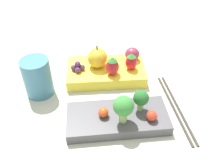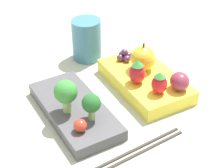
% 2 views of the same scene
% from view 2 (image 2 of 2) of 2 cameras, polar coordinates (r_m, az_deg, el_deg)
% --- Properties ---
extents(ground_plane, '(4.00, 4.00, 0.00)m').
position_cam_2_polar(ground_plane, '(0.70, -0.67, -2.27)').
color(ground_plane, '#ADB7A3').
extents(bento_box_savoury, '(0.21, 0.10, 0.02)m').
position_cam_2_polar(bento_box_savoury, '(0.66, -5.72, -4.01)').
color(bento_box_savoury, '#4C4C51').
rests_on(bento_box_savoury, ground_plane).
extents(bento_box_fruit, '(0.19, 0.11, 0.03)m').
position_cam_2_polar(bento_box_fruit, '(0.72, 5.18, 0.34)').
color(bento_box_fruit, yellow).
rests_on(bento_box_fruit, ground_plane).
extents(broccoli_floret_0, '(0.04, 0.04, 0.06)m').
position_cam_2_polar(broccoli_floret_0, '(0.62, -7.06, -1.34)').
color(broccoli_floret_0, '#93B770').
rests_on(broccoli_floret_0, bento_box_savoury).
extents(broccoli_floret_1, '(0.03, 0.03, 0.05)m').
position_cam_2_polar(broccoli_floret_1, '(0.60, -3.17, -3.07)').
color(broccoli_floret_1, '#93B770').
rests_on(broccoli_floret_1, bento_box_savoury).
extents(cherry_tomato_0, '(0.02, 0.02, 0.02)m').
position_cam_2_polar(cherry_tomato_0, '(0.59, -4.86, -6.33)').
color(cherry_tomato_0, red).
rests_on(cherry_tomato_0, bento_box_savoury).
extents(cherry_tomato_1, '(0.02, 0.02, 0.02)m').
position_cam_2_polar(cherry_tomato_1, '(0.67, -6.92, -1.26)').
color(cherry_tomato_1, '#DB4C1E').
rests_on(cherry_tomato_1, bento_box_savoury).
extents(apple, '(0.05, 0.05, 0.06)m').
position_cam_2_polar(apple, '(0.72, 4.74, 3.91)').
color(apple, gold).
rests_on(apple, bento_box_fruit).
extents(strawberry_0, '(0.03, 0.03, 0.04)m').
position_cam_2_polar(strawberry_0, '(0.66, 7.23, 0.15)').
color(strawberry_0, red).
rests_on(strawberry_0, bento_box_fruit).
extents(strawberry_1, '(0.03, 0.03, 0.05)m').
position_cam_2_polar(strawberry_1, '(0.68, 3.87, 1.82)').
color(strawberry_1, red).
rests_on(strawberry_1, bento_box_fruit).
extents(plum, '(0.04, 0.03, 0.03)m').
position_cam_2_polar(plum, '(0.68, 10.27, 0.41)').
color(plum, '#892D47').
rests_on(plum, bento_box_fruit).
extents(grape_cluster, '(0.03, 0.03, 0.02)m').
position_cam_2_polar(grape_cluster, '(0.76, 1.91, 4.32)').
color(grape_cluster, '#562D5B').
rests_on(grape_cluster, bento_box_fruit).
extents(drinking_cup, '(0.06, 0.06, 0.09)m').
position_cam_2_polar(drinking_cup, '(0.81, -3.89, 6.79)').
color(drinking_cup, teal).
rests_on(drinking_cup, ground_plane).
extents(chopsticks_pair, '(0.03, 0.21, 0.01)m').
position_cam_2_polar(chopsticks_pair, '(0.59, 2.48, -10.72)').
color(chopsticks_pair, '#332D28').
rests_on(chopsticks_pair, ground_plane).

